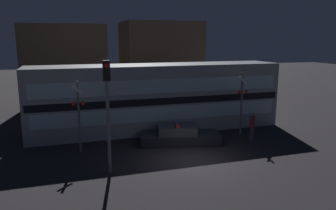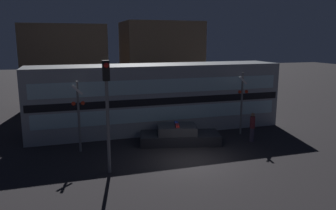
{
  "view_description": "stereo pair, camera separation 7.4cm",
  "coord_description": "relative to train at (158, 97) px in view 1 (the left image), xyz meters",
  "views": [
    {
      "loc": [
        -5.99,
        -14.66,
        6.12
      ],
      "look_at": [
        0.23,
        4.85,
        2.02
      ],
      "focal_mm": 35.0,
      "sensor_mm": 36.0,
      "label": 1
    },
    {
      "loc": [
        -5.92,
        -14.68,
        6.12
      ],
      "look_at": [
        0.23,
        4.85,
        2.02
      ],
      "focal_mm": 35.0,
      "sensor_mm": 36.0,
      "label": 2
    }
  ],
  "objects": [
    {
      "name": "crossing_signal_near",
      "position": [
        4.86,
        -2.84,
        0.02
      ],
      "size": [
        0.7,
        0.3,
        4.06
      ],
      "color": "slate",
      "rests_on": "ground_plane"
    },
    {
      "name": "traffic_light_corner",
      "position": [
        -4.21,
        -6.65,
        1.19
      ],
      "size": [
        0.3,
        0.46,
        5.23
      ],
      "color": "slate",
      "rests_on": "ground_plane"
    },
    {
      "name": "police_car",
      "position": [
        0.38,
        -3.38,
        -1.8
      ],
      "size": [
        5.03,
        2.98,
        1.22
      ],
      "rotation": [
        0.0,
        0.0,
        -0.24
      ],
      "color": "black",
      "rests_on": "ground_plane"
    },
    {
      "name": "ground_plane",
      "position": [
        -0.02,
        -6.54,
        -2.24
      ],
      "size": [
        120.0,
        120.0,
        0.0
      ],
      "primitive_type": "plane",
      "color": "#262326"
    },
    {
      "name": "crossing_signal_far",
      "position": [
        -5.37,
        -3.22,
        -0.04
      ],
      "size": [
        0.7,
        0.3,
        3.94
      ],
      "color": "slate",
      "rests_on": "ground_plane"
    },
    {
      "name": "train",
      "position": [
        0.0,
        0.0,
        0.0
      ],
      "size": [
        16.97,
        3.13,
        4.49
      ],
      "color": "#999EA5",
      "rests_on": "ground_plane"
    },
    {
      "name": "building_center",
      "position": [
        2.92,
        9.31,
        1.63
      ],
      "size": [
        7.06,
        5.63,
        7.76
      ],
      "color": "brown",
      "rests_on": "ground_plane"
    },
    {
      "name": "pedestrian",
      "position": [
        4.71,
        -4.46,
        -1.32
      ],
      "size": [
        0.3,
        0.3,
        1.8
      ],
      "color": "#3F384C",
      "rests_on": "ground_plane"
    },
    {
      "name": "building_left",
      "position": [
        -5.89,
        8.89,
        1.44
      ],
      "size": [
        6.9,
        5.04,
        7.38
      ],
      "color": "brown",
      "rests_on": "ground_plane"
    }
  ]
}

